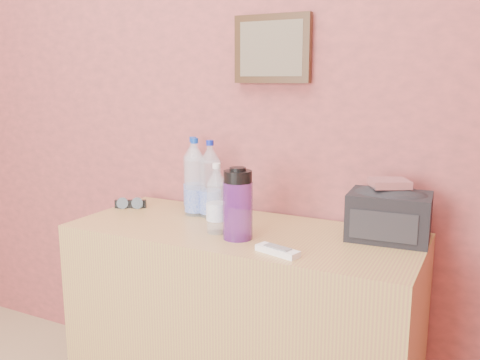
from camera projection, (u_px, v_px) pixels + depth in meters
The scene contains 11 objects.
picture_frame at pixel (272, 49), 1.89m from camera, with size 0.30×0.03×0.25m, color #382311, non-canonical shape.
dresser at pixel (242, 330), 1.86m from camera, with size 1.23×0.51×0.77m, color tan.
pet_large_a at pixel (194, 177), 2.06m from camera, with size 0.08×0.08×0.29m.
pet_large_b at pixel (195, 181), 1.96m from camera, with size 0.08×0.08×0.30m.
pet_large_c at pixel (210, 183), 1.94m from camera, with size 0.08×0.08×0.29m.
pet_small at pixel (217, 202), 1.73m from camera, with size 0.07×0.07×0.24m.
nalgene_bottle at pixel (238, 204), 1.66m from camera, with size 0.10×0.10×0.24m.
sunglasses at pixel (131, 204), 2.09m from camera, with size 0.13×0.05×0.03m, color black, non-canonical shape.
ac_remote at pixel (278, 251), 1.53m from camera, with size 0.14×0.05×0.02m, color silver.
toiletry_bag at pixel (389, 213), 1.66m from camera, with size 0.26×0.19×0.18m, color black, non-canonical shape.
foil_packet at pixel (389, 183), 1.64m from camera, with size 0.12×0.10×0.02m, color silver.
Camera 1 is at (1.07, 0.19, 1.29)m, focal length 38.00 mm.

